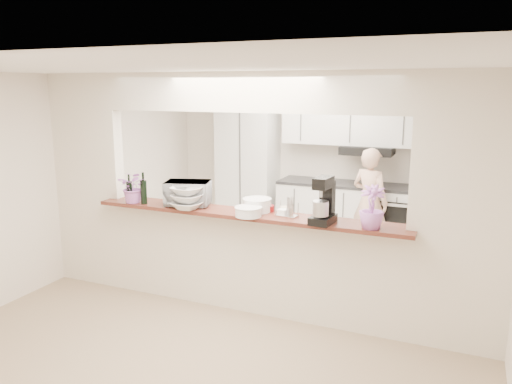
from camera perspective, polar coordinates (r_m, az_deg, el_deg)
The scene contains 19 objects.
floor at distance 5.53m, azimuth -0.99°, elevation -13.20°, with size 6.00×6.00×0.00m, color tan.
tile_overlay at distance 6.87m, azimuth 4.37°, elevation -8.06°, with size 5.00×2.90×0.01m, color beige.
partition at distance 5.08m, azimuth -1.05°, elevation 2.11°, with size 5.00×0.15×2.50m.
bar_counter at distance 5.31m, azimuth -1.03°, elevation -7.59°, with size 3.40×0.38×1.09m.
kitchen_cabinets at distance 7.75m, azimuth 6.00°, elevation 1.66°, with size 3.15×0.62×2.25m.
refrigerator at distance 7.37m, azimuth 22.63°, elevation -0.73°, with size 0.75×0.70×1.70m, color #BDBCC2.
flower_left at distance 5.65m, azimuth -13.78°, elevation 0.56°, with size 0.32×0.28×0.36m, color pink.
wine_bottle_a at distance 5.59m, azimuth -12.72°, elevation 0.05°, with size 0.07×0.07×0.35m.
wine_bottle_b at distance 5.70m, azimuth -14.26°, elevation 0.07°, with size 0.06×0.06×0.32m.
toaster_oven at distance 5.45m, azimuth -7.80°, elevation -0.14°, with size 0.47×0.32×0.26m, color #BCBCC2.
serving_bowls at distance 5.27m, azimuth -7.87°, elevation -0.71°, with size 0.32×0.32×0.23m, color white.
plate_stack_a at distance 5.14m, azimuth 0.12°, elevation -1.48°, with size 0.30×0.30×0.14m.
plate_stack_b at distance 4.95m, azimuth -0.88°, elevation -2.25°, with size 0.27×0.27×0.10m.
red_bowl at distance 5.15m, azimuth 1.36°, elevation -1.87°, with size 0.13×0.13×0.06m, color maroon.
tan_bowl at distance 5.08m, azimuth 3.46°, elevation -2.07°, with size 0.14×0.14×0.06m, color #C4AF8A.
utensil_caddy at distance 4.94m, azimuth 3.53°, elevation -1.85°, with size 0.23×0.15×0.20m.
stand_mixer at distance 4.71m, azimuth 7.76°, elevation -1.18°, with size 0.22×0.32×0.45m.
flower_right at distance 4.60m, azimuth 13.09°, elevation -1.70°, with size 0.22×0.22×0.40m, color #BF69C4.
person at distance 7.15m, azimuth 12.86°, elevation -1.19°, with size 0.56×0.36×1.52m, color tan.
Camera 1 is at (2.06, -4.57, 2.35)m, focal length 35.00 mm.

